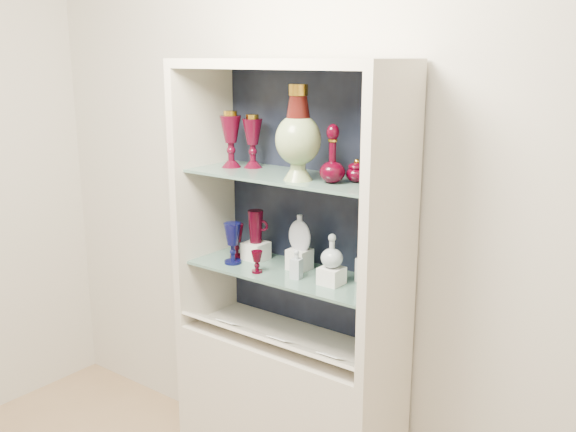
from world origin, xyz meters
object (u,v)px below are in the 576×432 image
Objects in this scene: pedestal_lamp_right at (231,139)px; ruby_decanter_b at (369,161)px; enamel_urn at (298,133)px; clear_square_bottle at (296,264)px; cameo_medallion at (369,242)px; flat_flask at (300,232)px; ruby_decanter_a at (333,150)px; pedestal_lamp_left at (253,141)px; ruby_goblet_small at (257,262)px; clear_round_decanter at (332,252)px; lidded_bowl at (357,170)px; ruby_goblet_tall at (237,241)px; ruby_pitcher at (256,227)px; cobalt_goblet at (233,243)px.

pedestal_lamp_right reaches higher than ruby_decanter_b.
enamel_urn is 3.01× the size of clear_square_bottle.
ruby_decanter_b is 0.55m from clear_square_bottle.
clear_square_bottle is 0.90× the size of cameo_medallion.
ruby_decanter_a is at bearing -21.31° from flat_flask.
ruby_goblet_small is (0.14, -0.15, -0.49)m from pedestal_lamp_left.
enamel_urn reaches higher than flat_flask.
enamel_urn is at bearing -162.68° from clear_round_decanter.
pedestal_lamp_left is at bearing 178.15° from lidded_bowl.
pedestal_lamp_right is 0.66× the size of enamel_urn.
ruby_decanter_a is at bearing -10.53° from pedestal_lamp_left.
enamel_urn is 0.53m from cameo_medallion.
cameo_medallion reaches higher than ruby_goblet_tall.
ruby_goblet_small is at bearing -139.92° from cameo_medallion.
enamel_urn is 2.53× the size of ruby_pitcher.
pedestal_lamp_left is 0.62m from ruby_decanter_b.
cobalt_goblet is at bearing -175.53° from clear_round_decanter.
ruby_goblet_tall is (-0.40, 0.08, -0.53)m from enamel_urn.
ruby_decanter_b is at bearing 6.37° from clear_round_decanter.
clear_round_decanter is at bearing 107.09° from ruby_decanter_a.
pedestal_lamp_right is 0.63m from lidded_bowl.
cobalt_goblet reaches higher than ruby_goblet_tall.
ruby_pitcher is at bearing -23.08° from pedestal_lamp_left.
ruby_goblet_small is at bearing -64.01° from ruby_pitcher.
ruby_goblet_tall is at bearing 174.89° from ruby_decanter_a.
pedestal_lamp_left is 0.55m from lidded_bowl.
cobalt_goblet is 1.17× the size of ruby_goblet_tall.
lidded_bowl is at bearing 25.75° from enamel_urn.
cameo_medallion is (0.10, 0.12, 0.03)m from clear_round_decanter.
flat_flask is 0.32m from cameo_medallion.
enamel_urn is 0.67m from ruby_goblet_tall.
ruby_pitcher is 0.46m from clear_round_decanter.
clear_round_decanter is (-0.15, -0.02, -0.38)m from ruby_decanter_b.
ruby_goblet_small is (0.17, -0.03, -0.04)m from cobalt_goblet.
clear_round_decanter is (0.54, -0.04, 0.06)m from ruby_goblet_tall.
lidded_bowl is (-0.08, 0.04, -0.05)m from ruby_decanter_b.
ruby_goblet_small is (-0.48, -0.09, -0.47)m from ruby_decanter_b.
clear_square_bottle is at bearing -168.95° from clear_round_decanter.
cobalt_goblet is 0.50m from clear_round_decanter.
enamel_urn is 2.37× the size of flat_flask.
cameo_medallion is (0.60, 0.16, 0.08)m from cobalt_goblet.
pedestal_lamp_right is 1.99× the size of clear_square_bottle.
pedestal_lamp_left is 1.20× the size of ruby_decanter_b.
pedestal_lamp_left is 0.38m from ruby_pitcher.
ruby_pitcher is at bearing 178.89° from lidded_bowl.
cobalt_goblet is 0.13m from ruby_pitcher.
ruby_pitcher is (0.10, 0.04, -0.39)m from pedestal_lamp_right.
ruby_decanter_a reaches higher than ruby_pitcher.
ruby_goblet_small is at bearing -171.17° from enamel_urn.
ruby_pitcher is 0.94× the size of flat_flask.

